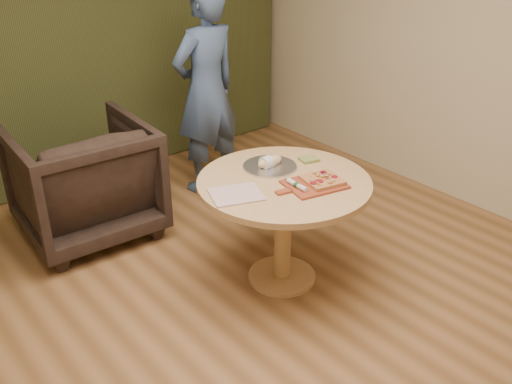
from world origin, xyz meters
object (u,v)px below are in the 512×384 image
object	(u,v)px
pizza_paddle	(313,185)
cutlery_roll	(297,185)
bread_roll	(269,162)
flatbread_pizza	(322,180)
serving_tray	(270,167)
person_standing	(206,91)
pedestal_table	(284,200)
armchair	(83,175)

from	to	relation	value
pizza_paddle	cutlery_roll	bearing A→B (deg)	177.35
pizza_paddle	bread_roll	world-z (taller)	bread_roll
flatbread_pizza	serving_tray	distance (m)	0.40
bread_roll	person_standing	world-z (taller)	person_standing
pedestal_table	armchair	world-z (taller)	armchair
bread_roll	armchair	distance (m)	1.48
pedestal_table	pizza_paddle	distance (m)	0.24
pedestal_table	cutlery_roll	xyz separation A→B (m)	(-0.03, -0.15, 0.17)
pizza_paddle	person_standing	xyz separation A→B (m)	(0.37, 1.66, 0.14)
flatbread_pizza	serving_tray	bearing A→B (deg)	103.34
cutlery_roll	person_standing	xyz separation A→B (m)	(0.48, 1.63, 0.11)
pedestal_table	serving_tray	world-z (taller)	serving_tray
bread_roll	person_standing	bearing A→B (deg)	72.47
person_standing	pizza_paddle	bearing A→B (deg)	72.67
cutlery_roll	armchair	xyz separation A→B (m)	(-0.71, 1.56, -0.29)
person_standing	bread_roll	bearing A→B (deg)	67.65
cutlery_roll	pizza_paddle	bearing A→B (deg)	-11.25
pedestal_table	bread_roll	world-z (taller)	bread_roll
serving_tray	person_standing	size ratio (longest dim) A/B	0.20
flatbread_pizza	bread_roll	distance (m)	0.40
cutlery_roll	serving_tray	world-z (taller)	cutlery_roll
flatbread_pizza	cutlery_roll	world-z (taller)	flatbread_pizza
pizza_paddle	bread_roll	bearing A→B (deg)	107.84
armchair	person_standing	bearing A→B (deg)	-172.88
cutlery_roll	person_standing	bearing A→B (deg)	77.15
flatbread_pizza	armchair	xyz separation A→B (m)	(-0.89, 1.61, -0.29)
pizza_paddle	flatbread_pizza	size ratio (longest dim) A/B	1.80
pedestal_table	bread_roll	bearing A→B (deg)	77.57
pedestal_table	person_standing	distance (m)	1.58
pedestal_table	serving_tray	bearing A→B (deg)	75.17
bread_roll	cutlery_roll	bearing A→B (deg)	-101.91
pedestal_table	flatbread_pizza	bearing A→B (deg)	-52.61
armchair	bread_roll	bearing A→B (deg)	126.65
pedestal_table	bread_roll	distance (m)	0.28
pizza_paddle	person_standing	world-z (taller)	person_standing
pizza_paddle	person_standing	distance (m)	1.71
pizza_paddle	serving_tray	xyz separation A→B (m)	(-0.03, 0.38, -0.00)
flatbread_pizza	cutlery_roll	distance (m)	0.18
flatbread_pizza	bread_roll	size ratio (longest dim) A/B	1.35
pizza_paddle	armchair	bearing A→B (deg)	129.51
serving_tray	armchair	xyz separation A→B (m)	(-0.80, 1.22, -0.27)
flatbread_pizza	serving_tray	xyz separation A→B (m)	(-0.09, 0.39, -0.02)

